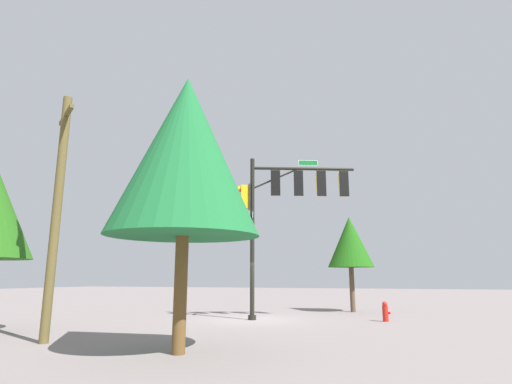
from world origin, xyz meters
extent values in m
plane|color=gray|center=(0.00, 0.00, 0.00)|extent=(120.00, 120.00, 0.00)
cylinder|color=black|center=(0.00, 0.00, 3.69)|extent=(0.20, 0.20, 7.39)
cylinder|color=black|center=(0.00, 0.00, 0.10)|extent=(0.36, 0.36, 0.20)
cylinder|color=black|center=(2.26, 0.91, 6.93)|extent=(4.57, 1.95, 0.14)
cylinder|color=black|center=(1.02, 0.41, 6.43)|extent=(2.09, 0.91, 1.07)
cube|color=yellow|center=(1.00, 0.41, 6.18)|extent=(0.42, 0.45, 1.10)
cube|color=black|center=(1.07, 0.22, 6.18)|extent=(0.43, 0.19, 1.22)
sphere|color=#FF2018|center=(0.93, 0.59, 6.52)|extent=(0.22, 0.22, 0.22)
cylinder|color=yellow|center=(0.91, 0.65, 6.57)|extent=(0.27, 0.21, 0.23)
sphere|color=#855607|center=(0.93, 0.59, 6.18)|extent=(0.22, 0.22, 0.22)
cylinder|color=yellow|center=(0.91, 0.65, 6.23)|extent=(0.27, 0.21, 0.23)
sphere|color=#0B621E|center=(0.93, 0.59, 5.84)|extent=(0.22, 0.22, 0.22)
cylinder|color=yellow|center=(0.91, 0.65, 5.89)|extent=(0.27, 0.21, 0.23)
cube|color=gold|center=(2.01, 0.81, 6.18)|extent=(0.43, 0.45, 1.10)
cube|color=black|center=(2.08, 0.62, 6.18)|extent=(0.42, 0.20, 1.22)
sphere|color=#FF2018|center=(1.93, 1.00, 6.52)|extent=(0.22, 0.22, 0.22)
cylinder|color=gold|center=(1.91, 1.05, 6.57)|extent=(0.27, 0.21, 0.23)
sphere|color=#855607|center=(1.93, 1.00, 6.18)|extent=(0.22, 0.22, 0.22)
cylinder|color=gold|center=(1.91, 1.05, 6.23)|extent=(0.27, 0.21, 0.23)
sphere|color=#0B621E|center=(1.93, 1.00, 5.84)|extent=(0.22, 0.22, 0.22)
cylinder|color=gold|center=(1.91, 1.05, 5.89)|extent=(0.27, 0.21, 0.23)
cube|color=yellow|center=(3.01, 1.22, 6.18)|extent=(0.44, 0.46, 1.10)
cube|color=black|center=(3.09, 1.03, 6.18)|extent=(0.42, 0.21, 1.22)
sphere|color=#FF2018|center=(2.93, 1.40, 6.52)|extent=(0.22, 0.22, 0.22)
cylinder|color=yellow|center=(2.91, 1.45, 6.57)|extent=(0.27, 0.22, 0.23)
sphere|color=#855607|center=(2.93, 1.40, 6.18)|extent=(0.22, 0.22, 0.22)
cylinder|color=yellow|center=(2.91, 1.45, 6.23)|extent=(0.27, 0.22, 0.23)
sphere|color=#0B621E|center=(2.93, 1.40, 5.84)|extent=(0.22, 0.22, 0.22)
cylinder|color=yellow|center=(2.91, 1.45, 5.89)|extent=(0.27, 0.22, 0.23)
cube|color=gold|center=(4.02, 1.62, 6.18)|extent=(0.44, 0.46, 1.10)
cube|color=black|center=(4.09, 1.44, 6.18)|extent=(0.42, 0.21, 1.22)
sphere|color=#FF2018|center=(3.94, 1.80, 6.52)|extent=(0.22, 0.22, 0.22)
cylinder|color=gold|center=(3.91, 1.86, 6.57)|extent=(0.27, 0.22, 0.23)
sphere|color=#855607|center=(3.94, 1.80, 6.18)|extent=(0.22, 0.22, 0.22)
cylinder|color=gold|center=(3.91, 1.86, 6.23)|extent=(0.27, 0.22, 0.23)
sphere|color=#0B621E|center=(3.94, 1.80, 5.84)|extent=(0.22, 0.22, 0.22)
cylinder|color=gold|center=(3.91, 1.86, 5.89)|extent=(0.27, 0.22, 0.23)
cube|color=gold|center=(-0.32, -0.13, 5.53)|extent=(0.45, 0.43, 1.10)
cube|color=black|center=(-0.14, -0.06, 5.53)|extent=(0.20, 0.42, 1.22)
sphere|color=#FF2018|center=(-0.51, -0.21, 5.87)|extent=(0.22, 0.22, 0.22)
cylinder|color=gold|center=(-0.57, -0.23, 5.92)|extent=(0.22, 0.27, 0.23)
sphere|color=#855607|center=(-0.51, -0.21, 5.53)|extent=(0.22, 0.22, 0.22)
cylinder|color=gold|center=(-0.57, -0.23, 5.58)|extent=(0.22, 0.27, 0.23)
sphere|color=#0B621E|center=(-0.51, -0.21, 5.19)|extent=(0.22, 0.22, 0.22)
cylinder|color=gold|center=(-0.57, -0.23, 5.24)|extent=(0.22, 0.27, 0.23)
cube|color=white|center=(2.48, 1.00, 7.23)|extent=(0.88, 0.37, 0.26)
cube|color=#13712E|center=(2.48, 1.00, 7.23)|extent=(0.85, 0.36, 0.22)
cube|color=white|center=(0.00, 0.00, 4.63)|extent=(0.37, 0.88, 0.26)
cube|color=#14753A|center=(0.00, 0.00, 4.63)|extent=(0.36, 0.85, 0.22)
cylinder|color=brown|center=(-3.31, -8.27, 3.72)|extent=(0.27, 0.27, 7.43)
cube|color=brown|center=(-3.31, -8.27, 6.83)|extent=(1.52, 1.17, 0.12)
cylinder|color=red|center=(5.61, 1.15, 0.33)|extent=(0.24, 0.24, 0.65)
sphere|color=red|center=(5.61, 1.15, 0.72)|extent=(0.22, 0.22, 0.22)
cylinder|color=red|center=(5.76, 1.15, 0.36)|extent=(0.12, 0.10, 0.10)
cylinder|color=brown|center=(1.14, -8.54, 1.42)|extent=(0.33, 0.33, 2.85)
cone|color=#1B6631|center=(1.14, -8.54, 5.04)|extent=(3.94, 3.94, 4.38)
cylinder|color=brown|center=(3.75, 5.92, 1.20)|extent=(0.27, 0.27, 2.41)
cone|color=#1D5912|center=(3.75, 5.92, 3.82)|extent=(2.55, 2.55, 2.83)
camera|label=1|loc=(6.35, -17.91, 1.80)|focal=29.01mm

